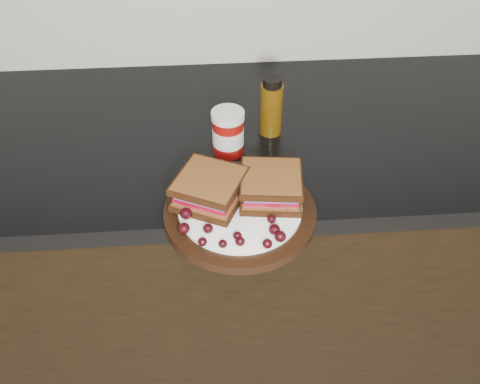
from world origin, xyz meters
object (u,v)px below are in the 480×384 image
object	(u,v)px
plate	(240,213)
sandwich_left	(210,189)
oil_bottle	(271,106)
condiment_jar	(228,133)

from	to	relation	value
plate	sandwich_left	size ratio (longest dim) A/B	2.46
sandwich_left	oil_bottle	distance (m)	0.28
plate	sandwich_left	distance (m)	0.07
sandwich_left	condiment_jar	world-z (taller)	condiment_jar
condiment_jar	plate	bearing A→B (deg)	-86.99
sandwich_left	plate	bearing A→B (deg)	2.08
sandwich_left	oil_bottle	bearing A→B (deg)	85.01
condiment_jar	sandwich_left	bearing A→B (deg)	-104.11
plate	condiment_jar	size ratio (longest dim) A/B	2.81
plate	oil_bottle	world-z (taller)	oil_bottle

